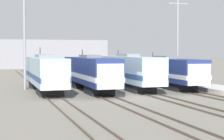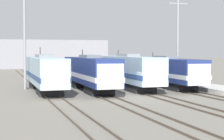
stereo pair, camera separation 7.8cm
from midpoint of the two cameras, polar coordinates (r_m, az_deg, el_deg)
ground_plane at (r=38.41m, az=3.02°, el=-4.10°), size 400.00×400.00×0.00m
rail_pair_far_left at (r=36.45m, az=-8.56°, el=-4.38°), size 1.51×120.00×0.15m
rail_pair_center_left at (r=37.58m, az=-0.70°, el=-4.13°), size 1.51×120.00×0.15m
rail_pair_center_right at (r=39.37m, az=6.57°, el=-3.83°), size 1.51×120.00×0.15m
rail_pair_far_right at (r=41.74m, az=13.11°, el=-3.51°), size 1.51×120.00×0.15m
locomotive_far_left at (r=44.18m, az=-10.17°, el=-0.36°), size 2.99×17.82×5.16m
locomotive_center_left at (r=43.93m, az=-3.24°, el=-0.36°), size 2.99×16.98×4.89m
locomotive_center_right at (r=46.39m, az=2.69°, el=-0.13°), size 3.03×17.20×4.86m
locomotive_far_right at (r=48.74m, az=8.29°, el=-0.17°), size 3.09×17.48×4.54m
catenary_tower_left at (r=46.85m, az=-13.13°, el=5.21°), size 2.88×0.32×12.76m
catenary_tower_right at (r=52.59m, az=10.03°, el=4.98°), size 2.88×0.32×12.76m
depot_building at (r=109.33m, az=-9.93°, el=2.43°), size 32.93×13.68×7.80m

